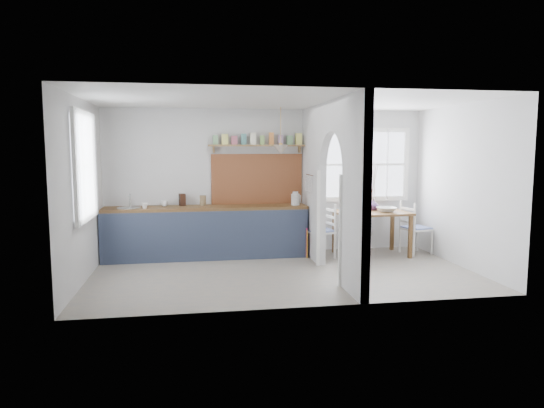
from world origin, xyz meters
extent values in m
cube|color=gray|center=(0.00, 0.00, 0.00)|extent=(5.80, 3.20, 0.01)
cube|color=silver|center=(0.00, 0.00, 2.60)|extent=(5.80, 3.20, 0.01)
cube|color=silver|center=(0.00, 1.60, 1.30)|extent=(5.80, 0.01, 2.60)
cube|color=silver|center=(0.00, -1.60, 1.30)|extent=(5.80, 0.01, 2.60)
cube|color=silver|center=(-2.90, 0.00, 1.30)|extent=(0.01, 3.20, 2.60)
cube|color=silver|center=(2.90, 0.00, 1.30)|extent=(0.01, 3.20, 2.60)
cube|color=silver|center=(0.70, -1.20, 1.30)|extent=(0.12, 0.80, 2.60)
cube|color=silver|center=(0.70, 1.00, 1.30)|extent=(0.12, 1.20, 2.60)
cube|color=silver|center=(0.70, -0.20, 2.08)|extent=(0.12, 1.20, 1.05)
cube|color=brown|center=(-1.13, 1.30, 0.88)|extent=(3.50, 0.60, 0.05)
cube|color=#3F4B65|center=(-1.13, 1.01, 0.42)|extent=(3.50, 0.03, 0.85)
cube|color=black|center=(-1.13, 1.35, 0.42)|extent=(3.46, 0.45, 0.85)
cylinder|color=#B6B7BA|center=(-2.43, 1.30, 0.89)|extent=(0.40, 0.40, 0.02)
cube|color=brown|center=(-0.20, 1.58, 1.35)|extent=(1.65, 0.03, 0.90)
cube|color=#AD804D|center=(-0.20, 1.49, 1.95)|extent=(1.75, 0.20, 0.03)
cube|color=#669B63|center=(-0.95, 1.49, 2.06)|extent=(0.09, 0.09, 0.18)
cube|color=#DBDA5E|center=(-0.78, 1.49, 2.06)|extent=(0.09, 0.09, 0.18)
cube|color=#A3485D|center=(-0.62, 1.49, 2.06)|extent=(0.09, 0.09, 0.18)
cube|color=#387676|center=(-0.45, 1.49, 2.06)|extent=(0.09, 0.09, 0.18)
cube|color=#EDE8C2|center=(-0.29, 1.49, 2.06)|extent=(0.09, 0.09, 0.18)
cube|color=#73A34A|center=(-0.12, 1.49, 2.06)|extent=(0.09, 0.09, 0.18)
cube|color=orange|center=(0.04, 1.49, 2.06)|extent=(0.09, 0.09, 0.18)
cube|color=slate|center=(0.21, 1.49, 2.06)|extent=(0.09, 0.09, 0.18)
cube|color=#669B63|center=(0.37, 1.49, 2.06)|extent=(0.09, 0.09, 0.18)
cube|color=#DBDA5E|center=(0.54, 1.49, 2.06)|extent=(0.09, 0.09, 0.18)
cone|color=beige|center=(0.15, 1.15, 1.88)|extent=(0.26, 0.26, 0.16)
cylinder|color=#B6B7BA|center=(0.61, 0.90, 1.45)|extent=(0.02, 0.50, 0.02)
imported|color=white|center=(-2.15, 1.17, 0.95)|extent=(0.13, 0.13, 0.10)
imported|color=white|center=(-1.85, 1.42, 0.95)|extent=(0.16, 0.16, 0.10)
cube|color=black|center=(-1.54, 1.48, 1.01)|extent=(0.13, 0.15, 0.21)
cylinder|color=olive|center=(-1.19, 1.43, 0.99)|extent=(0.14, 0.14, 0.18)
cube|color=#D22970|center=(0.58, 0.97, 0.28)|extent=(0.02, 0.03, 0.50)
cube|color=#BA7526|center=(0.58, 0.93, 0.25)|extent=(0.02, 0.03, 0.49)
imported|color=silver|center=(2.00, 0.90, 0.83)|extent=(0.36, 0.36, 0.08)
imported|color=#547B4C|center=(1.64, 0.89, 0.83)|extent=(0.11, 0.11, 0.09)
cylinder|color=#372C2E|center=(1.45, 0.98, 0.79)|extent=(0.19, 0.19, 0.01)
imported|color=#4A2F5D|center=(1.86, 1.17, 0.89)|extent=(0.24, 0.24, 0.20)
camera|label=1|loc=(-1.37, -7.10, 1.90)|focal=32.00mm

